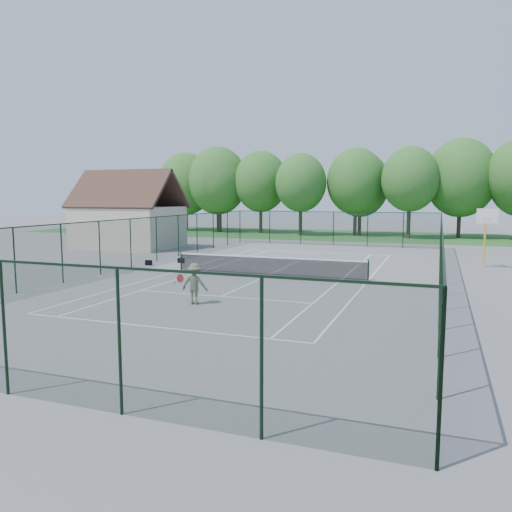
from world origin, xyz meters
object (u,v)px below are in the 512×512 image
(basketball_goal, at_px, (486,226))
(sports_bag_a, at_px, (149,263))
(tennis_player, at_px, (195,284))
(tennis_net, at_px, (268,265))

(basketball_goal, bearing_deg, sports_bag_a, -163.01)
(tennis_player, bearing_deg, sports_bag_a, 130.94)
(sports_bag_a, distance_m, tennis_player, 12.36)
(tennis_player, bearing_deg, basketball_goal, 52.26)
(basketball_goal, height_order, tennis_player, basketball_goal)
(tennis_player, bearing_deg, tennis_net, 87.23)
(basketball_goal, bearing_deg, tennis_player, -127.74)
(sports_bag_a, bearing_deg, tennis_net, -11.31)
(tennis_net, distance_m, tennis_player, 8.19)
(tennis_net, bearing_deg, sports_bag_a, 172.27)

